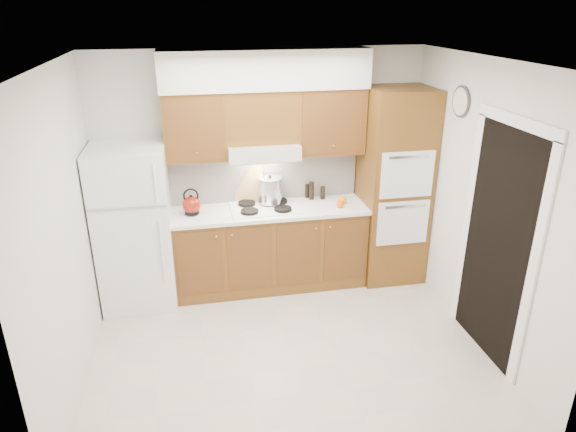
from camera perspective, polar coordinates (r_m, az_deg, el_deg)
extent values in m
plane|color=#BCB4A5|center=(5.03, 0.06, -14.24)|extent=(3.60, 3.60, 0.00)
plane|color=white|center=(4.05, 0.08, 16.69)|extent=(3.60, 3.60, 0.00)
cube|color=silver|center=(5.77, -2.88, 5.25)|extent=(3.60, 0.02, 2.60)
cube|color=silver|center=(4.42, -23.47, -2.24)|extent=(0.02, 3.00, 2.60)
cube|color=silver|center=(5.03, 20.63, 1.12)|extent=(0.02, 3.00, 2.60)
cube|color=white|center=(5.56, -16.68, -1.23)|extent=(0.75, 0.72, 1.72)
cube|color=brown|center=(5.81, -2.02, -3.63)|extent=(2.11, 0.60, 0.90)
cube|color=white|center=(5.61, -2.07, 0.63)|extent=(2.13, 0.62, 0.04)
cube|color=white|center=(5.78, -2.59, 4.46)|extent=(2.11, 0.03, 0.56)
cube|color=brown|center=(5.91, 11.61, 3.19)|extent=(0.70, 0.65, 2.20)
cube|color=brown|center=(5.41, -10.34, 9.78)|extent=(0.63, 0.33, 0.70)
cube|color=brown|center=(5.62, 4.63, 10.54)|extent=(0.73, 0.33, 0.70)
cube|color=silver|center=(5.47, -2.84, 7.29)|extent=(0.75, 0.45, 0.15)
cube|color=brown|center=(5.45, -3.00, 11.01)|extent=(0.75, 0.33, 0.55)
cube|color=silver|center=(5.37, -2.54, 15.98)|extent=(2.13, 0.36, 0.40)
cube|color=white|center=(5.61, -2.61, 0.92)|extent=(0.74, 0.50, 0.01)
cube|color=black|center=(4.85, 22.19, -3.14)|extent=(0.02, 0.90, 2.10)
cylinder|color=#3F3833|center=(5.26, 18.69, 11.95)|extent=(0.02, 0.30, 0.30)
sphere|color=maroon|center=(5.50, -10.67, 1.20)|extent=(0.25, 0.25, 0.19)
cube|color=tan|center=(5.75, -4.42, 3.48)|extent=(0.33, 0.20, 0.41)
cylinder|color=silver|center=(5.67, -2.01, 2.89)|extent=(0.33, 0.33, 0.27)
cylinder|color=black|center=(5.84, 2.62, 2.83)|extent=(0.06, 0.06, 0.21)
cylinder|color=black|center=(5.90, 2.15, 2.81)|extent=(0.06, 0.06, 0.16)
cylinder|color=black|center=(5.87, 3.87, 2.59)|extent=(0.06, 0.06, 0.15)
sphere|color=orange|center=(5.65, 5.80, 1.35)|extent=(0.09, 0.09, 0.08)
sphere|color=orange|center=(5.76, 6.13, 1.77)|extent=(0.11, 0.11, 0.08)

